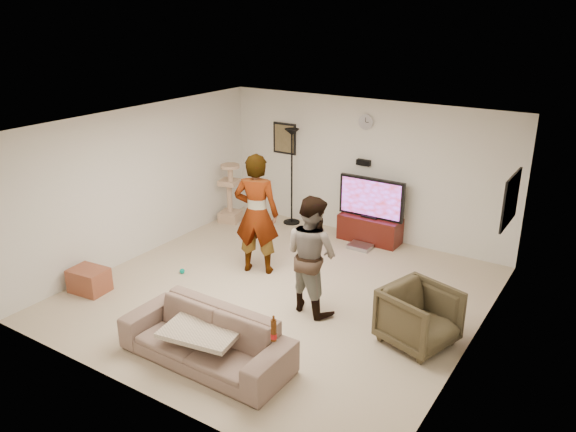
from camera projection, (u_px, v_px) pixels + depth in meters
The scene contains 24 objects.
floor at pixel (280, 293), 8.33m from camera, with size 5.50×5.50×0.02m, color #BEA792.
ceiling at pixel (279, 124), 7.45m from camera, with size 5.50×5.50×0.02m, color white.
wall_back at pixel (365, 169), 10.06m from camera, with size 5.50×0.04×2.50m, color silver.
wall_front at pixel (131, 291), 5.73m from camera, with size 5.50×0.04×2.50m, color silver.
wall_left at pixel (141, 182), 9.29m from camera, with size 0.04×5.50×2.50m, color silver.
wall_right at pixel (478, 258), 6.50m from camera, with size 0.04×5.50×2.50m, color silver.
wall_clock at pixel (366, 122), 9.74m from camera, with size 0.26×0.26×0.04m, color white.
wall_speaker at pixel (363, 162), 9.97m from camera, with size 0.25×0.10×0.10m, color black.
picture_back at pixel (284, 138), 10.78m from camera, with size 0.42×0.03×0.52m, color brown.
picture_right at pixel (510, 199), 7.68m from camera, with size 0.03×0.78×0.62m, color #FFCB7B.
tv_stand at pixel (370, 229), 10.09m from camera, with size 1.11×0.45×0.46m, color #3B0F0A.
console_box at pixel (360, 246), 9.84m from camera, with size 0.40×0.30×0.07m, color #A8A9B6.
tv at pixel (371, 198), 9.88m from camera, with size 1.21×0.08×0.72m, color black.
tv_screen at pixel (370, 198), 9.84m from camera, with size 1.11×0.01×0.63m, color #8B45DC.
floor_lamp at pixel (292, 177), 10.70m from camera, with size 0.32×0.32×1.85m, color black.
cat_tree at pixel (229, 193), 10.90m from camera, with size 0.38×0.38×1.18m, color tan.
person_left at pixel (257, 214), 8.69m from camera, with size 0.70×0.46×1.93m, color gray.
person_right at pixel (311, 254), 7.60m from camera, with size 0.81×0.63×1.66m, color #405697.
sofa at pixel (206, 338), 6.62m from camera, with size 2.12×0.83×0.62m, color #725A4F.
throw_blanket at pixel (203, 329), 6.60m from camera, with size 0.90×0.70×0.06m, color beige.
beer_bottle at pixel (274, 330), 5.98m from camera, with size 0.06×0.06×0.25m, color #4B2207.
armchair at pixel (419, 317), 6.95m from camera, with size 0.80×0.83×0.75m, color #3A3220.
side_table at pixel (89, 280), 8.31m from camera, with size 0.54×0.40×0.36m, color brown.
toy_ball at pixel (182, 271), 8.91m from camera, with size 0.08×0.08×0.08m, color #008771.
Camera 1 is at (4.11, -6.17, 3.97)m, focal length 35.07 mm.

